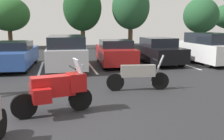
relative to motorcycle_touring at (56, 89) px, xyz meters
name	(u,v)px	position (x,y,z in m)	size (l,w,h in m)	color
ground	(48,123)	(-0.24, -0.46, -0.74)	(44.00, 44.00, 0.10)	#262628
motorcycle_touring	(56,89)	(0.00, 0.00, 0.00)	(2.11, 1.00, 1.46)	black
motorcycle_second	(139,76)	(2.88, 1.87, -0.15)	(2.28, 0.62, 1.28)	black
parking_stripes	(14,69)	(-2.20, 7.33, -0.68)	(24.59, 4.75, 0.01)	silver
car_blue	(14,55)	(-2.19, 7.65, 0.02)	(2.16, 4.87, 1.43)	#2D519E
car_silver	(67,52)	(0.55, 6.91, 0.20)	(2.11, 4.88, 1.75)	#B7B7BC
car_red	(115,53)	(3.32, 7.52, 0.02)	(2.09, 4.31, 1.46)	maroon
car_black	(157,51)	(5.93, 7.60, 0.06)	(1.95, 4.50, 1.54)	black
car_white	(207,48)	(8.85, 7.02, 0.21)	(2.12, 4.66, 1.82)	white
tree_right	(82,8)	(2.47, 17.39, 3.07)	(3.53, 3.53, 5.89)	#4C3823
tree_center_left	(131,7)	(6.89, 16.65, 3.15)	(3.49, 3.49, 5.91)	#4C3823
tree_rear	(9,14)	(-4.26, 19.17, 2.52)	(3.86, 3.86, 4.81)	#4C3823
tree_far_left	(201,16)	(13.57, 15.70, 2.41)	(3.31, 3.31, 4.77)	#4C3823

